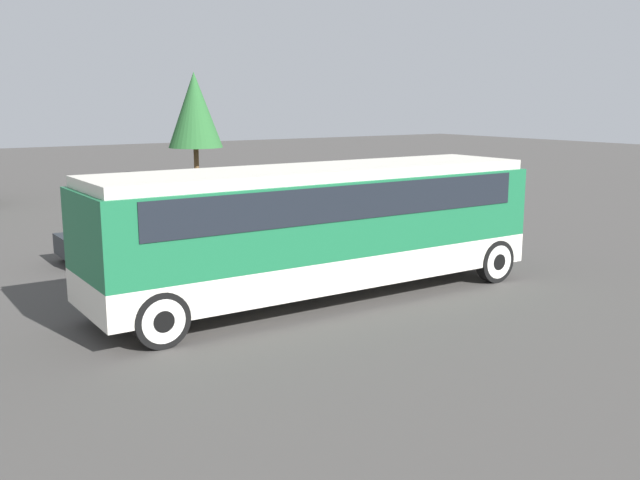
{
  "coord_description": "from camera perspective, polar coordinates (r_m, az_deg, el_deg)",
  "views": [
    {
      "loc": [
        -8.69,
        -13.0,
        4.4
      ],
      "look_at": [
        0.0,
        0.0,
        1.34
      ],
      "focal_mm": 40.0,
      "sensor_mm": 36.0,
      "label": 1
    }
  ],
  "objects": [
    {
      "name": "tour_bus",
      "position": [
        15.91,
        0.29,
        1.66
      ],
      "size": [
        10.5,
        2.67,
        2.98
      ],
      "color": "silver",
      "rests_on": "ground_plane"
    },
    {
      "name": "parked_car_near",
      "position": [
        21.01,
        -13.94,
        0.39
      ],
      "size": [
        4.71,
        1.79,
        1.24
      ],
      "color": "black",
      "rests_on": "ground_plane"
    },
    {
      "name": "parked_car_mid",
      "position": [
        25.41,
        -4.97,
        2.57
      ],
      "size": [
        4.35,
        1.98,
        1.32
      ],
      "color": "navy",
      "rests_on": "ground_plane"
    },
    {
      "name": "ground_plane",
      "position": [
        16.24,
        -0.0,
        -4.64
      ],
      "size": [
        120.0,
        120.0,
        0.0
      ],
      "primitive_type": "plane",
      "color": "#423F3D"
    },
    {
      "name": "tree_left",
      "position": [
        40.34,
        -9.99,
        10.2
      ],
      "size": [
        2.99,
        2.99,
        5.97
      ],
      "color": "brown",
      "rests_on": "ground_plane"
    }
  ]
}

